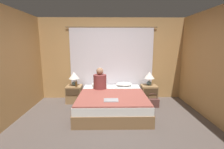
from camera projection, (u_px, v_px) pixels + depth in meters
ground_plane at (113, 126)px, 3.45m from camera, size 16.00×16.00×0.00m
wall_back at (112, 59)px, 5.09m from camera, size 4.51×0.06×2.50m
wall_left at (0, 68)px, 3.18m from camera, size 0.06×3.87×2.50m
wall_right at (223, 67)px, 3.26m from camera, size 0.06×3.87×2.50m
curtain_panel at (112, 64)px, 5.06m from camera, size 2.75×0.02×2.23m
bed at (112, 102)px, 4.20m from camera, size 1.70×1.96×0.46m
nightstand_left at (74, 94)px, 4.83m from camera, size 0.45×0.45×0.50m
nightstand_right at (149, 93)px, 4.87m from camera, size 0.45×0.45×0.50m
lamp_left at (74, 76)px, 4.78m from camera, size 0.31×0.31×0.41m
lamp_right at (149, 76)px, 4.81m from camera, size 0.31×0.31×0.41m
pillow_left at (99, 84)px, 4.91m from camera, size 0.48×0.31×0.12m
pillow_right at (124, 84)px, 4.93m from camera, size 0.48×0.31×0.12m
blanket_on_bed at (112, 97)px, 3.88m from camera, size 1.64×1.33×0.03m
person_left_in_bed at (100, 81)px, 4.52m from camera, size 0.36×0.36×0.62m
beer_bottle_on_left_stand at (76, 84)px, 4.64m from camera, size 0.06×0.06×0.22m
laptop_on_bed at (111, 100)px, 3.57m from camera, size 0.32×0.23×0.02m
handbag_on_floor at (152, 103)px, 4.46m from camera, size 0.35×0.14×0.40m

